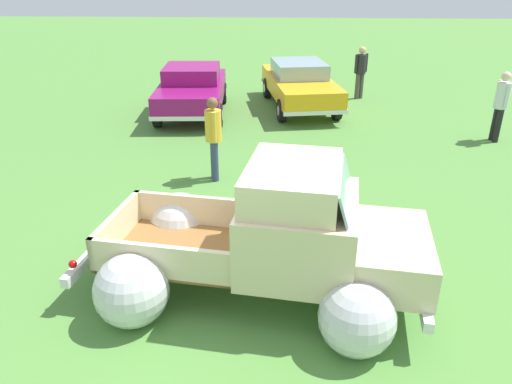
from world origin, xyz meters
TOP-DOWN VIEW (x-y plane):
  - ground_plane at (0.00, 0.00)m, footprint 80.00×80.00m
  - vintage_pickup_truck at (0.38, -0.05)m, footprint 4.83×3.25m
  - show_car_0 at (-2.34, 8.95)m, footprint 2.19×4.30m
  - show_car_1 at (0.93, 9.86)m, footprint 2.61×4.85m
  - spectator_0 at (3.02, 11.13)m, footprint 0.50×0.47m
  - spectator_1 at (-1.01, 3.88)m, footprint 0.41×0.54m
  - spectator_2 at (5.93, 6.77)m, footprint 0.38×0.54m

SIDE VIEW (x-z plane):
  - ground_plane at x=0.00m, z-range 0.00..0.00m
  - vintage_pickup_truck at x=0.38m, z-range -0.22..1.74m
  - show_car_0 at x=-2.34m, z-range 0.07..1.50m
  - show_car_1 at x=0.93m, z-range 0.07..1.50m
  - spectator_0 at x=3.02m, z-range 0.13..1.87m
  - spectator_1 at x=-1.01m, z-range 0.13..1.90m
  - spectator_2 at x=5.93m, z-range 0.13..1.92m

